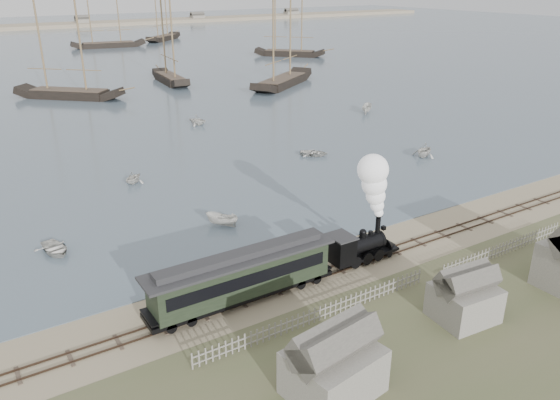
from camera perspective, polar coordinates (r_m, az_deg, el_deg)
ground at (r=46.69m, az=5.61°, el=-5.85°), size 600.00×600.00×0.00m
harbor_water at (r=205.04m, az=-25.64°, el=14.06°), size 600.00×336.00×0.06m
rail_track at (r=45.31m, az=7.15°, el=-6.80°), size 120.00×1.80×0.16m
picket_fence_west at (r=38.55m, az=4.22°, el=-12.46°), size 19.00×0.10×1.20m
picket_fence_east at (r=50.50m, az=22.34°, el=-5.27°), size 15.00×0.10×1.20m
shed_left at (r=33.12m, az=5.52°, el=-19.30°), size 5.00×4.00×4.10m
shed_mid at (r=40.70m, az=18.46°, el=-11.63°), size 4.00×3.50×3.60m
locomotive at (r=44.89m, az=9.63°, el=-1.55°), size 6.98×2.61×8.71m
passenger_coach at (r=39.42m, az=-4.02°, el=-7.79°), size 14.46×2.79×3.51m
beached_dinghy at (r=42.60m, az=-6.93°, el=-8.27°), size 4.18×4.58×0.78m
rowboat_0 at (r=50.48m, az=-22.47°, el=-4.73°), size 4.22×3.35×0.78m
rowboat_1 at (r=64.37m, az=-15.09°, el=2.31°), size 3.54×3.62×1.45m
rowboat_2 at (r=51.80m, az=-6.12°, el=-2.07°), size 3.19×3.05×1.24m
rowboat_3 at (r=72.25m, az=3.57°, el=4.93°), size 4.44×4.48×0.76m
rowboat_4 at (r=73.98m, az=14.84°, el=5.07°), size 3.96×4.26×1.83m
rowboat_5 at (r=96.87m, az=9.04°, el=9.41°), size 3.63×3.90×1.50m
rowboat_7 at (r=88.51m, az=-8.63°, el=8.28°), size 4.16×4.03×1.68m
schooner_2 at (r=114.01m, az=-21.80°, el=14.79°), size 19.03×18.16×20.00m
schooner_3 at (r=125.24m, az=-11.71°, el=16.40°), size 5.64×18.07×20.00m
schooner_4 at (r=119.69m, az=0.31°, el=16.59°), size 22.43×17.68×20.00m
schooner_5 at (r=166.98m, az=1.02°, el=18.20°), size 17.79×18.31×20.00m
schooner_8 at (r=197.23m, az=-17.79°, el=17.84°), size 24.40×8.82×20.00m
schooner_9 at (r=215.26m, az=-12.27°, el=18.65°), size 18.58×18.00×20.00m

